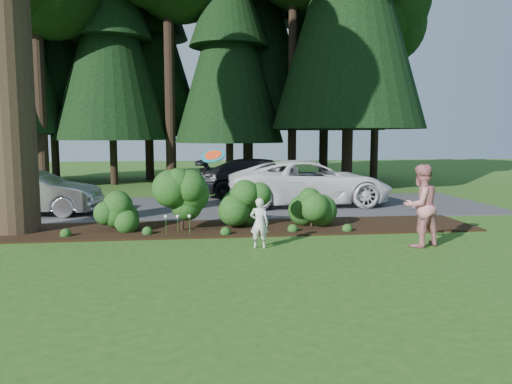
{
  "coord_description": "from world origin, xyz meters",
  "views": [
    {
      "loc": [
        0.12,
        -10.42,
        2.61
      ],
      "look_at": [
        1.54,
        0.89,
        1.3
      ],
      "focal_mm": 35.0,
      "sensor_mm": 36.0,
      "label": 1
    }
  ],
  "objects_px": {
    "car_dark_suv": "(265,178)",
    "adult": "(420,206)",
    "child": "(259,223)",
    "frisbee": "(213,155)",
    "car_white_suv": "(310,182)",
    "car_silver_wagon": "(31,193)"
  },
  "relations": [
    {
      "from": "car_dark_suv",
      "to": "adult",
      "type": "distance_m",
      "value": 9.56
    },
    {
      "from": "car_white_suv",
      "to": "car_dark_suv",
      "type": "height_order",
      "value": "car_white_suv"
    },
    {
      "from": "car_white_suv",
      "to": "frisbee",
      "type": "relative_size",
      "value": 9.87
    },
    {
      "from": "car_white_suv",
      "to": "frisbee",
      "type": "xyz_separation_m",
      "value": [
        -3.81,
        -6.62,
        1.29
      ]
    },
    {
      "from": "car_dark_suv",
      "to": "child",
      "type": "xyz_separation_m",
      "value": [
        -1.44,
        -8.98,
        -0.24
      ]
    },
    {
      "from": "car_white_suv",
      "to": "car_dark_suv",
      "type": "relative_size",
      "value": 1.09
    },
    {
      "from": "car_silver_wagon",
      "to": "adult",
      "type": "distance_m",
      "value": 11.97
    },
    {
      "from": "car_dark_suv",
      "to": "car_silver_wagon",
      "type": "bearing_deg",
      "value": 124.49
    },
    {
      "from": "child",
      "to": "frisbee",
      "type": "distance_m",
      "value": 1.88
    },
    {
      "from": "frisbee",
      "to": "car_white_suv",
      "type": "bearing_deg",
      "value": 60.08
    },
    {
      "from": "car_dark_suv",
      "to": "frisbee",
      "type": "height_order",
      "value": "frisbee"
    },
    {
      "from": "car_white_suv",
      "to": "adult",
      "type": "height_order",
      "value": "adult"
    },
    {
      "from": "adult",
      "to": "car_silver_wagon",
      "type": "bearing_deg",
      "value": -48.59
    },
    {
      "from": "adult",
      "to": "child",
      "type": "bearing_deg",
      "value": -24.07
    },
    {
      "from": "frisbee",
      "to": "child",
      "type": "bearing_deg",
      "value": -1.32
    },
    {
      "from": "child",
      "to": "car_silver_wagon",
      "type": "bearing_deg",
      "value": -26.53
    },
    {
      "from": "car_silver_wagon",
      "to": "adult",
      "type": "relative_size",
      "value": 2.26
    },
    {
      "from": "car_dark_suv",
      "to": "child",
      "type": "distance_m",
      "value": 9.1
    },
    {
      "from": "car_silver_wagon",
      "to": "frisbee",
      "type": "height_order",
      "value": "frisbee"
    },
    {
      "from": "car_silver_wagon",
      "to": "frisbee",
      "type": "xyz_separation_m",
      "value": [
        5.66,
        -5.49,
        1.4
      ]
    },
    {
      "from": "car_silver_wagon",
      "to": "adult",
      "type": "xyz_separation_m",
      "value": [
        10.46,
        -5.8,
        0.22
      ]
    },
    {
      "from": "car_dark_suv",
      "to": "adult",
      "type": "bearing_deg",
      "value": -154.58
    }
  ]
}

